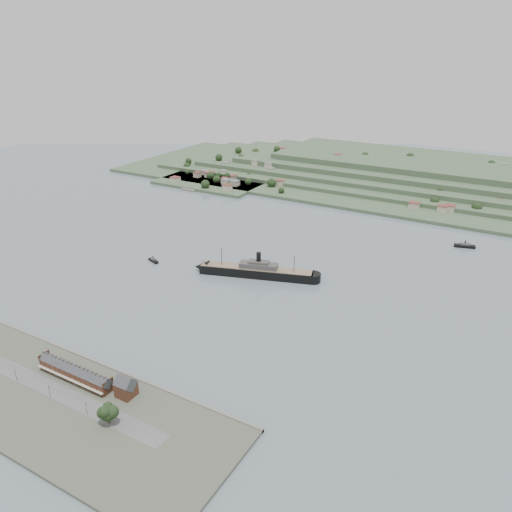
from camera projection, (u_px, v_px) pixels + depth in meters
The scene contains 10 objects.
ground at pixel (236, 280), 433.71m from camera, with size 1400.00×1400.00×0.00m, color slate.
near_shore at pixel (63, 404), 284.86m from camera, with size 220.00×80.00×2.60m.
terrace_row at pixel (75, 373), 302.00m from camera, with size 55.60×9.80×11.07m.
gabled_building at pixel (126, 387), 287.51m from camera, with size 10.40×10.18×14.09m.
far_peninsula at pixel (395, 174), 728.66m from camera, with size 760.00×309.00×30.00m.
steamship at pixel (253, 271), 439.11m from camera, with size 110.95×45.32×27.36m.
tugboat at pixel (153, 260), 468.57m from camera, with size 13.88×7.94×6.06m.
ferry_west at pixel (187, 184), 714.42m from camera, with size 17.36×8.54×6.28m.
ferry_east at pixel (465, 246), 501.01m from camera, with size 20.84×10.57×7.53m.
fig_tree at pixel (108, 413), 265.35m from camera, with size 11.31×9.80×12.63m.
Camera 1 is at (209.17, -328.91, 192.09)m, focal length 35.00 mm.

